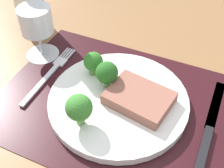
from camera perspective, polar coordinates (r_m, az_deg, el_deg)
The scene contains 10 objects.
ground_plane at distance 57.95cm, azimuth 1.19°, elevation -4.98°, with size 140.00×110.00×3.00cm, color brown.
placemat at distance 56.70cm, azimuth 1.21°, elevation -3.91°, with size 46.57×34.17×0.30cm, color black.
plate at distance 55.99cm, azimuth 1.23°, elevation -3.27°, with size 26.72×26.72×1.60cm, color white.
steak at distance 54.09cm, azimuth 5.33°, elevation -2.75°, with size 11.59×8.56×2.20cm, color #8C5647.
broccoli_near_fork at distance 48.99cm, azimuth -6.46°, elevation -4.67°, with size 4.67×4.67×6.29cm.
broccoli_front_edge at distance 58.67cm, azimuth -3.65°, elevation 4.25°, with size 3.95×3.95×4.93cm.
broccoli_center at distance 55.29cm, azimuth -1.01°, elevation 2.17°, with size 4.35×4.35×5.66cm.
fork at distance 63.44cm, azimuth -12.09°, elevation 1.92°, with size 2.40×19.20×0.50cm.
knife at distance 54.95cm, azimuth 18.37°, elevation -8.58°, with size 1.80×23.00×0.80cm.
wine_glass at distance 65.03cm, azimuth -14.53°, elevation 11.26°, with size 7.49×7.49×11.96cm.
Camera 1 is at (14.24, -34.52, 42.82)cm, focal length 46.87 mm.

